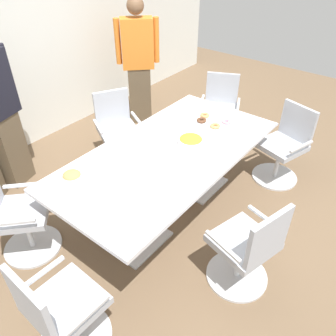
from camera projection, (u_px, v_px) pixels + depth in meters
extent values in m
cube|color=brown|center=(168.00, 208.00, 3.75)|extent=(10.00, 10.00, 0.01)
cube|color=silver|center=(13.00, 39.00, 4.10)|extent=(8.00, 0.10, 2.80)
cube|color=silver|center=(168.00, 153.00, 3.31)|extent=(2.40, 1.20, 0.04)
cube|color=silver|center=(134.00, 237.00, 3.39)|extent=(0.56, 0.56, 0.02)
cylinder|color=silver|center=(132.00, 211.00, 3.18)|extent=(0.09, 0.09, 0.69)
cube|color=silver|center=(196.00, 182.00, 4.09)|extent=(0.56, 0.56, 0.02)
cylinder|color=silver|center=(198.00, 158.00, 3.87)|extent=(0.09, 0.09, 0.69)
cylinder|color=silver|center=(121.00, 161.00, 4.45)|extent=(0.73, 0.73, 0.02)
cylinder|color=silver|center=(120.00, 147.00, 4.32)|extent=(0.05, 0.05, 0.41)
cube|color=#ADB2BC|center=(119.00, 131.00, 4.19)|extent=(0.62, 0.62, 0.06)
cube|color=#ADB2BC|center=(112.00, 106.00, 4.20)|extent=(0.41, 0.24, 0.42)
cube|color=silver|center=(137.00, 119.00, 4.19)|extent=(0.20, 0.34, 0.02)
cube|color=silver|center=(98.00, 127.00, 4.03)|extent=(0.20, 0.34, 0.02)
cylinder|color=silver|center=(34.00, 246.00, 3.30)|extent=(0.76, 0.76, 0.02)
cylinder|color=silver|center=(28.00, 231.00, 3.17)|extent=(0.05, 0.05, 0.41)
cube|color=#ADB2BC|center=(22.00, 213.00, 3.03)|extent=(0.65, 0.65, 0.06)
cube|color=silver|center=(24.00, 185.00, 3.16)|extent=(0.29, 0.27, 0.02)
cube|color=silver|center=(12.00, 223.00, 2.77)|extent=(0.29, 0.27, 0.02)
cylinder|color=silver|center=(72.00, 322.00, 2.46)|extent=(0.05, 0.05, 0.41)
cube|color=#ADB2BC|center=(66.00, 303.00, 2.32)|extent=(0.47, 0.47, 0.06)
cube|color=#ADB2BC|center=(30.00, 306.00, 2.05)|extent=(0.05, 0.44, 0.42)
cube|color=silver|center=(42.00, 273.00, 2.37)|extent=(0.37, 0.04, 0.02)
cube|color=silver|center=(87.00, 316.00, 2.12)|extent=(0.37, 0.04, 0.02)
cylinder|color=silver|center=(236.00, 275.00, 3.03)|extent=(0.66, 0.66, 0.02)
cylinder|color=silver|center=(239.00, 260.00, 2.90)|extent=(0.05, 0.05, 0.41)
cube|color=#ADB2BC|center=(243.00, 242.00, 2.76)|extent=(0.56, 0.56, 0.06)
cube|color=#ADB2BC|center=(268.00, 237.00, 2.48)|extent=(0.43, 0.15, 0.42)
cube|color=silver|center=(223.00, 246.00, 2.57)|extent=(0.13, 0.36, 0.02)
cube|color=silver|center=(266.00, 218.00, 2.81)|extent=(0.13, 0.36, 0.02)
cylinder|color=silver|center=(274.00, 176.00, 4.18)|extent=(0.67, 0.67, 0.02)
cylinder|color=silver|center=(277.00, 162.00, 4.05)|extent=(0.05, 0.05, 0.41)
cube|color=#ADB2BC|center=(281.00, 146.00, 3.91)|extent=(0.57, 0.57, 0.06)
cube|color=#ADB2BC|center=(298.00, 123.00, 3.87)|extent=(0.16, 0.43, 0.42)
cube|color=silver|center=(301.00, 147.00, 3.68)|extent=(0.36, 0.13, 0.02)
cube|color=silver|center=(267.00, 128.00, 4.00)|extent=(0.36, 0.13, 0.02)
cylinder|color=silver|center=(216.00, 139.00, 4.89)|extent=(0.72, 0.72, 0.02)
cylinder|color=silver|center=(218.00, 126.00, 4.77)|extent=(0.05, 0.05, 0.41)
cube|color=#ADB2BC|center=(219.00, 111.00, 4.63)|extent=(0.61, 0.61, 0.06)
cube|color=#ADB2BC|center=(222.00, 88.00, 4.65)|extent=(0.22, 0.41, 0.42)
cube|color=silver|center=(238.00, 104.00, 4.51)|extent=(0.35, 0.19, 0.02)
cube|color=silver|center=(202.00, 101.00, 4.60)|extent=(0.35, 0.19, 0.02)
cube|color=brown|center=(11.00, 150.00, 3.90)|extent=(0.36, 0.28, 0.87)
cylinder|color=black|center=(8.00, 73.00, 3.61)|extent=(0.10, 0.10, 0.62)
cube|color=brown|center=(140.00, 95.00, 5.12)|extent=(0.37, 0.37, 0.85)
cube|color=orange|center=(137.00, 43.00, 4.67)|extent=(0.47, 0.46, 0.67)
sphere|color=brown|center=(135.00, 6.00, 4.38)|extent=(0.23, 0.23, 0.23)
cylinder|color=orange|center=(156.00, 40.00, 4.68)|extent=(0.11, 0.11, 0.60)
cylinder|color=orange|center=(118.00, 42.00, 4.62)|extent=(0.11, 0.11, 0.60)
cylinder|color=white|center=(72.00, 178.00, 2.90)|extent=(0.18, 0.18, 0.07)
ellipsoid|color=tan|center=(72.00, 175.00, 2.88)|extent=(0.16, 0.16, 0.07)
cylinder|color=white|center=(191.00, 142.00, 3.39)|extent=(0.26, 0.26, 0.06)
ellipsoid|color=orange|center=(191.00, 139.00, 3.37)|extent=(0.23, 0.23, 0.05)
cylinder|color=white|center=(214.00, 121.00, 3.77)|extent=(0.38, 0.38, 0.01)
torus|color=white|center=(221.00, 115.00, 3.84)|extent=(0.11, 0.11, 0.03)
torus|color=tan|center=(205.00, 115.00, 3.84)|extent=(0.11, 0.11, 0.03)
torus|color=brown|center=(201.00, 120.00, 3.75)|extent=(0.11, 0.11, 0.03)
torus|color=tan|center=(215.00, 126.00, 3.65)|extent=(0.11, 0.11, 0.03)
torus|color=pink|center=(226.00, 121.00, 3.73)|extent=(0.11, 0.11, 0.03)
cylinder|color=white|center=(184.00, 118.00, 3.85)|extent=(0.19, 0.19, 0.01)
cylinder|color=silver|center=(184.00, 117.00, 3.85)|extent=(0.19, 0.19, 0.01)
cylinder|color=white|center=(184.00, 117.00, 3.84)|extent=(0.19, 0.19, 0.01)
cylinder|color=silver|center=(184.00, 116.00, 3.84)|extent=(0.19, 0.19, 0.01)
cylinder|color=white|center=(184.00, 116.00, 3.84)|extent=(0.19, 0.19, 0.01)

